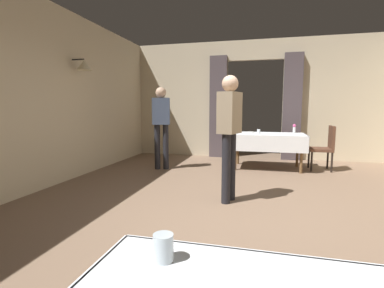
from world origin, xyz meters
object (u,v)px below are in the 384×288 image
Objects in this scene: person_diner_standing_aside at (229,128)px; glass_near_a at (163,248)px; dining_table_mid at (268,138)px; person_waiter_by_doorway at (161,121)px; plate_mid_c at (250,132)px; chair_mid_right at (325,146)px; glass_mid_b at (259,131)px; flower_vase_mid at (294,128)px.

glass_near_a is at bearing -87.86° from person_diner_standing_aside.
dining_table_mid is 0.89× the size of person_waiter_by_doorway.
dining_table_mid is at bearing -36.07° from plate_mid_c.
plate_mid_c is (-1.53, 0.19, 0.24)m from chair_mid_right.
person_waiter_by_doorway reaches higher than dining_table_mid.
person_waiter_by_doorway is at bearing -164.01° from glass_mid_b.
flower_vase_mid is 2.89m from person_waiter_by_doorway.
plate_mid_c reaches higher than dining_table_mid.
glass_mid_b is at bearing -60.17° from plate_mid_c.
person_diner_standing_aside is at bearing -93.60° from plate_mid_c.
plate_mid_c is (-0.38, 0.28, 0.11)m from dining_table_mid.
person_waiter_by_doorway is at bearing -161.40° from flower_vase_mid.
glass_mid_b is at bearing -154.89° from flower_vase_mid.
plate_mid_c is at bearing 86.40° from person_diner_standing_aside.
glass_mid_b is (0.25, 5.29, -0.00)m from glass_near_a.
dining_table_mid is 7.85× the size of flower_vase_mid.
person_diner_standing_aside reaches higher than chair_mid_right.
chair_mid_right reaches higher than glass_near_a.
glass_mid_b is 0.06× the size of person_waiter_by_doorway.
person_diner_standing_aside reaches higher than glass_near_a.
glass_mid_b is at bearing 81.38° from person_diner_standing_aside.
glass_mid_b is at bearing -164.73° from dining_table_mid.
flower_vase_mid is 0.94m from plate_mid_c.
glass_near_a is at bearing -100.00° from flower_vase_mid.
dining_table_mid is at bearing -151.83° from flower_vase_mid.
person_diner_standing_aside reaches higher than glass_mid_b.
chair_mid_right is at bearing 4.04° from dining_table_mid.
chair_mid_right is (1.15, 0.08, -0.13)m from dining_table_mid.
flower_vase_mid is at bearing 67.76° from person_diner_standing_aside.
flower_vase_mid is (1.00, 5.65, 0.06)m from glass_near_a.
chair_mid_right reaches higher than dining_table_mid.
plate_mid_c is at bearing 119.83° from glass_mid_b.
chair_mid_right is 3.44m from person_waiter_by_doorway.
glass_near_a is 0.06× the size of person_waiter_by_doorway.
chair_mid_right is 9.61× the size of glass_near_a.
glass_near_a is 5.62m from plate_mid_c.
flower_vase_mid reaches higher than plate_mid_c.
glass_mid_b is at bearing 87.33° from glass_near_a.
person_waiter_by_doorway is at bearing -153.48° from plate_mid_c.
glass_mid_b is 2.08m from person_waiter_by_doorway.
chair_mid_right is at bearing 73.67° from glass_near_a.
glass_mid_b reaches higher than plate_mid_c.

